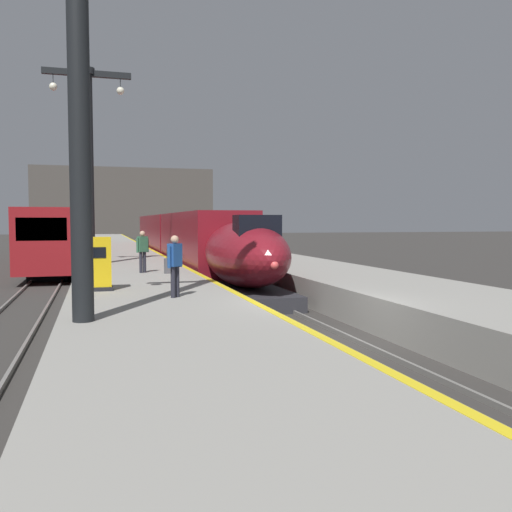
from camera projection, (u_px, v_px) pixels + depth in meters
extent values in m
plane|color=#33302D|center=(325.00, 342.00, 14.20)|extent=(260.00, 260.00, 0.00)
cube|color=gray|center=(121.00, 260.00, 36.76)|extent=(4.80, 110.00, 1.05)
cube|color=gray|center=(239.00, 258.00, 39.01)|extent=(4.80, 110.00, 1.05)
cube|color=yellow|center=(156.00, 252.00, 37.36)|extent=(0.20, 107.80, 0.01)
cube|color=slate|center=(166.00, 263.00, 40.35)|extent=(0.08, 110.00, 0.12)
cube|color=slate|center=(186.00, 263.00, 40.76)|extent=(0.08, 110.00, 0.12)
cube|color=slate|center=(48.00, 266.00, 38.10)|extent=(0.08, 110.00, 0.12)
cube|color=slate|center=(71.00, 265.00, 38.51)|extent=(0.08, 110.00, 0.12)
ellipsoid|color=maroon|center=(245.00, 254.00, 21.75)|extent=(2.78, 7.74, 2.56)
cube|color=#28282D|center=(247.00, 294.00, 21.48)|extent=(2.46, 6.58, 0.55)
cube|color=black|center=(257.00, 227.00, 20.02)|extent=(1.59, 1.00, 0.90)
sphere|color=#F24C4C|center=(274.00, 265.00, 18.13)|extent=(0.28, 0.28, 0.28)
cube|color=maroon|center=(201.00, 240.00, 30.67)|extent=(2.90, 14.00, 3.05)
cube|color=black|center=(176.00, 230.00, 30.25)|extent=(0.04, 11.90, 0.80)
cube|color=black|center=(226.00, 230.00, 31.03)|extent=(0.04, 11.90, 0.80)
cube|color=silver|center=(202.00, 263.00, 30.75)|extent=(2.92, 13.30, 0.24)
cube|color=black|center=(219.00, 280.00, 26.49)|extent=(2.03, 2.20, 0.56)
cube|color=black|center=(189.00, 266.00, 35.08)|extent=(2.03, 2.20, 0.56)
cube|color=maroon|center=(165.00, 234.00, 46.59)|extent=(2.90, 18.00, 3.05)
cube|color=black|center=(148.00, 227.00, 46.16)|extent=(0.04, 15.84, 0.80)
cube|color=black|center=(182.00, 227.00, 46.95)|extent=(0.04, 15.84, 0.80)
cube|color=black|center=(176.00, 260.00, 40.83)|extent=(2.03, 2.20, 0.56)
cube|color=black|center=(158.00, 251.00, 52.57)|extent=(2.03, 2.20, 0.56)
cube|color=maroon|center=(55.00, 237.00, 34.67)|extent=(2.85, 18.00, 3.30)
cube|color=black|center=(42.00, 229.00, 26.05)|extent=(2.28, 0.08, 1.10)
cube|color=black|center=(31.00, 229.00, 34.26)|extent=(0.04, 15.30, 0.90)
cube|color=black|center=(79.00, 229.00, 35.03)|extent=(0.04, 15.30, 0.90)
cube|color=black|center=(49.00, 275.00, 29.27)|extent=(2.00, 2.00, 0.52)
cube|color=black|center=(62.00, 260.00, 40.31)|extent=(2.00, 2.00, 0.52)
cube|color=maroon|center=(69.00, 232.00, 52.50)|extent=(2.85, 18.00, 3.30)
cylinder|color=black|center=(78.00, 67.00, 11.08)|extent=(0.44, 0.44, 10.34)
cylinder|color=black|center=(89.00, 168.00, 25.91)|extent=(0.44, 0.44, 9.19)
cylinder|color=black|center=(87.00, 71.00, 25.63)|extent=(0.68, 0.68, 0.30)
cube|color=black|center=(87.00, 73.00, 25.63)|extent=(4.00, 0.24, 0.28)
cylinder|color=black|center=(53.00, 79.00, 25.24)|extent=(0.03, 0.03, 0.60)
sphere|color=#EFEACC|center=(53.00, 87.00, 25.26)|extent=(0.36, 0.36, 0.36)
cylinder|color=black|center=(120.00, 83.00, 26.07)|extent=(0.03, 0.03, 0.60)
sphere|color=#EFEACC|center=(120.00, 91.00, 26.09)|extent=(0.36, 0.36, 0.36)
cylinder|color=#23232D|center=(145.00, 262.00, 22.24)|extent=(0.13, 0.13, 0.85)
cylinder|color=#23232D|center=(141.00, 262.00, 22.12)|extent=(0.13, 0.13, 0.85)
cube|color=#336647|center=(143.00, 244.00, 22.13)|extent=(0.44, 0.38, 0.62)
cylinder|color=#336647|center=(148.00, 245.00, 22.30)|extent=(0.09, 0.09, 0.58)
cylinder|color=#336647|center=(137.00, 245.00, 21.96)|extent=(0.09, 0.09, 0.58)
sphere|color=tan|center=(142.00, 234.00, 22.10)|extent=(0.22, 0.22, 0.22)
cylinder|color=#23232D|center=(177.00, 282.00, 15.04)|extent=(0.13, 0.13, 0.85)
cylinder|color=#23232D|center=(173.00, 282.00, 14.89)|extent=(0.13, 0.13, 0.85)
cube|color=#1E478C|center=(175.00, 255.00, 14.92)|extent=(0.43, 0.42, 0.62)
cylinder|color=#1E478C|center=(180.00, 256.00, 15.13)|extent=(0.09, 0.09, 0.58)
cylinder|color=#1E478C|center=(169.00, 257.00, 14.71)|extent=(0.09, 0.09, 0.58)
sphere|color=tan|center=(175.00, 239.00, 14.89)|extent=(0.22, 0.22, 0.22)
cube|color=#4C4C51|center=(169.00, 266.00, 21.89)|extent=(0.40, 0.22, 0.60)
cylinder|color=#262628|center=(167.00, 254.00, 21.83)|extent=(0.02, 0.02, 0.36)
cylinder|color=#262628|center=(172.00, 254.00, 21.88)|extent=(0.02, 0.02, 0.36)
cube|color=#262628|center=(169.00, 249.00, 21.84)|extent=(0.22, 0.03, 0.02)
cube|color=yellow|center=(99.00, 264.00, 16.49)|extent=(0.70, 0.56, 1.60)
cube|color=black|center=(99.00, 253.00, 16.19)|extent=(0.40, 0.02, 0.32)
cube|color=black|center=(100.00, 288.00, 16.53)|extent=(0.76, 0.62, 0.12)
cube|color=#4C4742|center=(125.00, 202.00, 111.54)|extent=(36.00, 2.00, 14.00)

